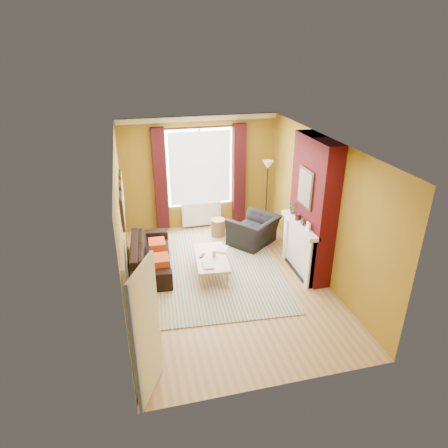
{
  "coord_description": "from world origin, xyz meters",
  "views": [
    {
      "loc": [
        -1.69,
        -6.56,
        4.41
      ],
      "look_at": [
        0.0,
        0.25,
        1.15
      ],
      "focal_mm": 32.0,
      "sensor_mm": 36.0,
      "label": 1
    }
  ],
  "objects_px": {
    "armchair": "(254,231)",
    "floor_lamp": "(267,176)",
    "sofa": "(151,255)",
    "wicker_stool": "(218,228)",
    "coffee_table": "(211,259)"
  },
  "relations": [
    {
      "from": "armchair",
      "to": "floor_lamp",
      "type": "bearing_deg",
      "value": -165.81
    },
    {
      "from": "sofa",
      "to": "wicker_stool",
      "type": "relative_size",
      "value": 4.46
    },
    {
      "from": "coffee_table",
      "to": "wicker_stool",
      "type": "bearing_deg",
      "value": 78.18
    },
    {
      "from": "sofa",
      "to": "wicker_stool",
      "type": "bearing_deg",
      "value": -53.27
    },
    {
      "from": "coffee_table",
      "to": "wicker_stool",
      "type": "distance_m",
      "value": 1.78
    },
    {
      "from": "sofa",
      "to": "coffee_table",
      "type": "distance_m",
      "value": 1.31
    },
    {
      "from": "sofa",
      "to": "floor_lamp",
      "type": "bearing_deg",
      "value": -63.79
    },
    {
      "from": "wicker_stool",
      "to": "sofa",
      "type": "bearing_deg",
      "value": -147.16
    },
    {
      "from": "sofa",
      "to": "coffee_table",
      "type": "relative_size",
      "value": 1.57
    },
    {
      "from": "sofa",
      "to": "armchair",
      "type": "distance_m",
      "value": 2.48
    },
    {
      "from": "sofa",
      "to": "floor_lamp",
      "type": "distance_m",
      "value": 3.4
    },
    {
      "from": "wicker_stool",
      "to": "floor_lamp",
      "type": "relative_size",
      "value": 0.26
    },
    {
      "from": "sofa",
      "to": "floor_lamp",
      "type": "height_order",
      "value": "floor_lamp"
    },
    {
      "from": "armchair",
      "to": "coffee_table",
      "type": "bearing_deg",
      "value": 2.73
    },
    {
      "from": "sofa",
      "to": "wicker_stool",
      "type": "height_order",
      "value": "sofa"
    }
  ]
}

